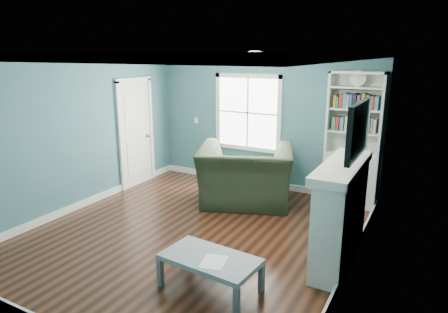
% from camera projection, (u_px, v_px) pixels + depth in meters
% --- Properties ---
extents(floor, '(5.00, 5.00, 0.00)m').
position_uv_depth(floor, '(193.00, 233.00, 5.93)').
color(floor, black).
rests_on(floor, ground).
extents(room_walls, '(5.00, 5.00, 5.00)m').
position_uv_depth(room_walls, '(191.00, 128.00, 5.53)').
color(room_walls, '#376B77').
rests_on(room_walls, ground).
extents(trim, '(4.50, 5.00, 2.60)m').
position_uv_depth(trim, '(192.00, 152.00, 5.61)').
color(trim, white).
rests_on(trim, ground).
extents(window, '(1.40, 0.06, 1.50)m').
position_uv_depth(window, '(248.00, 113.00, 7.81)').
color(window, white).
rests_on(window, room_walls).
extents(bookshelf, '(0.90, 0.35, 2.31)m').
position_uv_depth(bookshelf, '(352.00, 153.00, 6.83)').
color(bookshelf, silver).
rests_on(bookshelf, ground).
extents(fireplace, '(0.44, 1.58, 1.30)m').
position_uv_depth(fireplace, '(341.00, 215.00, 4.97)').
color(fireplace, black).
rests_on(fireplace, ground).
extents(tv, '(0.06, 1.10, 0.65)m').
position_uv_depth(tv, '(359.00, 130.00, 4.64)').
color(tv, black).
rests_on(tv, fireplace).
extents(door, '(0.12, 0.98, 2.17)m').
position_uv_depth(door, '(136.00, 132.00, 7.87)').
color(door, silver).
rests_on(door, ground).
extents(ceiling_fixture, '(0.38, 0.38, 0.15)m').
position_uv_depth(ceiling_fixture, '(255.00, 56.00, 4.95)').
color(ceiling_fixture, white).
rests_on(ceiling_fixture, room_walls).
extents(light_switch, '(0.08, 0.01, 0.12)m').
position_uv_depth(light_switch, '(196.00, 121.00, 8.43)').
color(light_switch, white).
rests_on(light_switch, room_walls).
extents(recliner, '(1.84, 1.52, 1.37)m').
position_uv_depth(recliner, '(246.00, 166.00, 6.92)').
color(recliner, black).
rests_on(recliner, ground).
extents(coffee_table, '(1.13, 0.68, 0.39)m').
position_uv_depth(coffee_table, '(210.00, 261.00, 4.45)').
color(coffee_table, '#4D575D').
rests_on(coffee_table, ground).
extents(paper_sheet, '(0.32, 0.37, 0.00)m').
position_uv_depth(paper_sheet, '(214.00, 262.00, 4.32)').
color(paper_sheet, white).
rests_on(paper_sheet, coffee_table).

